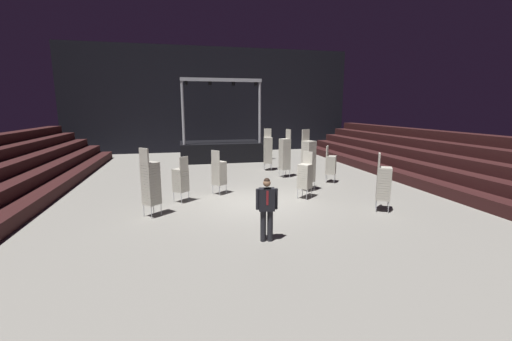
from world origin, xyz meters
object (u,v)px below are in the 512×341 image
Objects in this scene: stage_riser at (221,150)px; chair_stack_rear_left at (308,161)px; chair_stack_aisle_left at (285,154)px; chair_stack_mid_left at (219,172)px; man_with_tie at (267,206)px; chair_stack_mid_right at (331,164)px; chair_stack_rear_centre at (181,179)px; chair_stack_rear_right at (305,175)px; chair_stack_front_left at (151,182)px; chair_stack_mid_centre at (268,150)px; chair_stack_front_right at (384,183)px.

chair_stack_rear_left is at bearing -74.27° from stage_riser.
stage_riser is 6.65m from chair_stack_aisle_left.
man_with_tie is at bearing -32.70° from chair_stack_mid_left.
chair_stack_aisle_left reaches higher than chair_stack_mid_right.
chair_stack_mid_right is 0.72× the size of chair_stack_aisle_left.
chair_stack_rear_left is at bearing -39.39° from chair_stack_rear_centre.
chair_stack_rear_right is at bearing -78.84° from stage_riser.
chair_stack_front_left is (-3.55, -11.03, 0.43)m from stage_riser.
stage_riser is 11.59m from chair_stack_front_left.
chair_stack_mid_centre is (5.66, 6.83, 0.04)m from chair_stack_front_left.
stage_riser reaches higher than chair_stack_mid_left.
chair_stack_mid_right is 2.09m from chair_stack_rear_left.
chair_stack_aisle_left is at bearing -135.23° from chair_stack_front_right.
chair_stack_aisle_left is at bearing -103.13° from man_with_tie.
chair_stack_front_right is at bearing 15.94° from chair_stack_mid_left.
stage_riser reaches higher than chair_stack_rear_right.
chair_stack_mid_left is 0.78× the size of chair_stack_mid_centre.
chair_stack_mid_centre is 0.90× the size of chair_stack_rear_left.
chair_stack_rear_centre is at bearing 56.73° from chair_stack_mid_centre.
chair_stack_mid_centre reaches higher than chair_stack_rear_centre.
chair_stack_front_left is (-3.06, 2.76, 0.16)m from man_with_tie.
chair_stack_rear_left is (-1.62, -1.25, 0.42)m from chair_stack_mid_right.
chair_stack_mid_left is at bearing -28.84° from chair_stack_rear_left.
chair_stack_rear_left reaches higher than chair_stack_rear_centre.
chair_stack_rear_right is (-0.11, -5.91, -0.25)m from chair_stack_mid_centre.
chair_stack_rear_left reaches higher than chair_stack_rear_right.
chair_stack_mid_centre is at bearing -117.41° from chair_stack_mid_right.
chair_stack_rear_centre is (-2.14, 4.22, -0.09)m from man_with_tie.
chair_stack_mid_centre is 4.86m from chair_stack_rear_left.
chair_stack_front_left is 3.32m from chair_stack_mid_left.
chair_stack_aisle_left is at bearing 85.96° from chair_stack_mid_left.
chair_stack_rear_centre is (0.92, 1.46, -0.25)m from chair_stack_front_left.
chair_stack_mid_centre is 5.92m from chair_stack_rear_right.
stage_riser reaches higher than chair_stack_mid_centre.
chair_stack_front_left is at bearing -167.75° from chair_stack_rear_centre.
chair_stack_rear_centre is at bearing -101.58° from chair_stack_mid_left.
stage_riser is at bearing 119.71° from chair_stack_front_left.
chair_stack_mid_left and chair_stack_rear_right have the same top height.
chair_stack_rear_centre is (-2.62, -9.57, 0.17)m from stage_riser.
man_with_tie is 4.13m from chair_stack_front_left.
chair_stack_rear_centre is at bearing 110.50° from chair_stack_aisle_left.
chair_stack_front_right is at bearing -152.31° from man_with_tie.
man_with_tie is 5.07m from chair_stack_mid_left.
chair_stack_front_left is 8.87m from chair_stack_mid_centre.
chair_stack_front_left is 1.13× the size of chair_stack_front_right.
chair_stack_front_left is 5.62m from chair_stack_rear_right.
chair_stack_mid_right is at bearing 127.87° from chair_stack_mid_centre.
chair_stack_rear_right is at bearing 97.00° from chair_stack_mid_centre.
chair_stack_rear_right is (5.54, 0.92, -0.21)m from chair_stack_front_left.
chair_stack_mid_centre is at bearing -63.32° from stage_riser.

